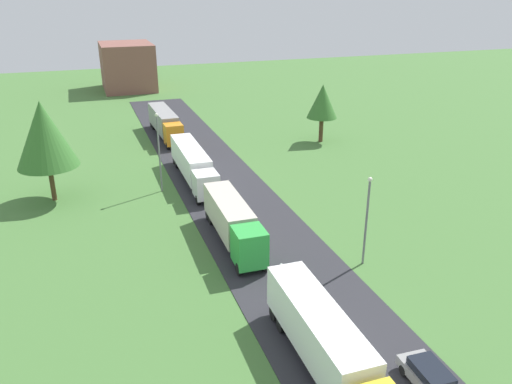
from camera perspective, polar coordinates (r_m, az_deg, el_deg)
name	(u,v)px	position (r m, az deg, el deg)	size (l,w,h in m)	color
road	(297,285)	(39.49, 4.63, -10.31)	(10.00, 140.00, 0.06)	#2B2B30
lane_marking_centre	(305,294)	(38.42, 5.46, -11.30)	(0.16, 124.71, 0.01)	white
truck_lead	(325,342)	(30.77, 7.79, -16.30)	(2.60, 13.41, 3.68)	yellow
truck_second	(233,221)	(44.44, -2.59, -3.25)	(2.67, 12.05, 3.55)	green
truck_third	(193,163)	(59.05, -7.09, 3.23)	(2.59, 15.08, 3.64)	white
truck_fourth	(165,122)	(77.42, -10.17, 7.71)	(2.87, 14.17, 3.77)	orange
car_second	(432,379)	(31.82, 19.10, -19.19)	(2.05, 4.59, 1.40)	gray
lamppost_second	(367,216)	(41.11, 12.30, -2.69)	(0.36, 0.36, 7.56)	slate
lamppost_third	(159,149)	(55.61, -10.81, 4.75)	(0.36, 0.36, 8.77)	slate
tree_birch	(322,102)	(73.51, 7.45, 10.00)	(4.30, 4.30, 8.26)	#513823
tree_pine	(44,134)	(55.89, -22.62, 5.98)	(6.18, 6.18, 10.60)	#513823
distant_building	(127,66)	(115.65, -14.19, 13.47)	(10.57, 13.80, 9.66)	brown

